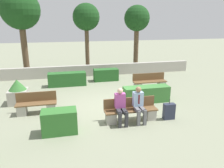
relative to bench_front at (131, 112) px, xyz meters
The scene contains 16 objects.
ground_plane 1.55m from the bench_front, 105.30° to the left, with size 60.00×60.00×0.00m, color gray.
perimeter_wall 7.22m from the bench_front, 93.17° to the left, with size 13.96×0.30×0.75m.
bench_front is the anchor object (origin of this frame).
bench_left_side 3.85m from the bench_front, 157.20° to the left, with size 1.60×0.48×0.85m.
bench_right_side 4.18m from the bench_front, 57.96° to the left, with size 1.86×0.49×0.85m.
person_seated_man 0.50m from the bench_front, 28.00° to the right, with size 0.38×0.64×1.34m.
person_seated_woman 0.60m from the bench_front, 161.79° to the right, with size 0.38×0.64×1.33m.
hedge_block_near_left 2.66m from the bench_front, behind, with size 1.16×0.62×0.82m.
hedge_block_near_right 5.77m from the bench_front, 88.02° to the left, with size 1.52×0.62×0.74m.
hedge_block_mid_left 5.63m from the bench_front, 113.04° to the left, with size 2.14×0.63×0.78m.
hedge_block_mid_right 2.15m from the bench_front, 52.88° to the left, with size 2.14×0.61×0.74m.
planter_corner_left 5.30m from the bench_front, 147.53° to the left, with size 0.83×0.83×1.13m.
suitcase 1.49m from the bench_front, ahead, with size 0.43×0.22×0.83m.
tree_leftmost 10.99m from the bench_front, 118.71° to the left, with size 2.62×2.62×5.64m.
tree_center_left 9.16m from the bench_front, 94.19° to the left, with size 1.86×1.86×4.80m.
tree_center_right 10.01m from the bench_front, 70.08° to the left, with size 1.91×1.91×4.75m.
Camera 1 is at (-2.00, -8.74, 3.71)m, focal length 35.00 mm.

